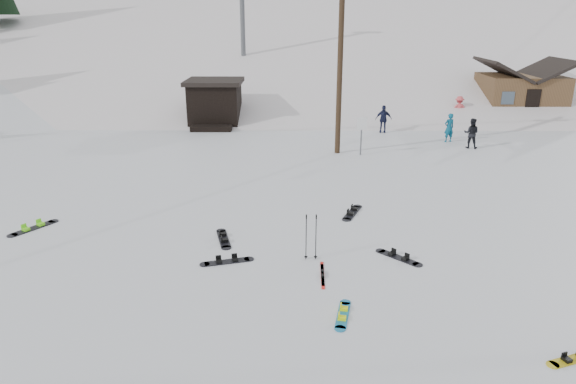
{
  "coord_description": "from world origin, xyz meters",
  "views": [
    {
      "loc": [
        -0.23,
        -10.68,
        6.46
      ],
      "look_at": [
        -0.36,
        3.96,
        1.4
      ],
      "focal_mm": 32.0,
      "sensor_mm": 36.0,
      "label": 1
    }
  ],
  "objects_px": {
    "hero_snowboard": "(343,314)",
    "hero_skis": "(323,274)",
    "utility_pole": "(340,55)",
    "cabin": "(520,94)"
  },
  "relations": [
    {
      "from": "cabin",
      "to": "hero_snowboard",
      "type": "height_order",
      "value": "cabin"
    },
    {
      "from": "cabin",
      "to": "hero_skis",
      "type": "distance_m",
      "value": 26.91
    },
    {
      "from": "hero_snowboard",
      "to": "utility_pole",
      "type": "bearing_deg",
      "value": 7.3
    },
    {
      "from": "utility_pole",
      "to": "hero_skis",
      "type": "bearing_deg",
      "value": -96.43
    },
    {
      "from": "cabin",
      "to": "hero_skis",
      "type": "height_order",
      "value": "cabin"
    },
    {
      "from": "utility_pole",
      "to": "hero_snowboard",
      "type": "bearing_deg",
      "value": -94.2
    },
    {
      "from": "hero_snowboard",
      "to": "hero_skis",
      "type": "height_order",
      "value": "hero_snowboard"
    },
    {
      "from": "utility_pole",
      "to": "hero_snowboard",
      "type": "xyz_separation_m",
      "value": [
        -1.07,
        -14.58,
        -4.66
      ]
    },
    {
      "from": "utility_pole",
      "to": "hero_skis",
      "type": "distance_m",
      "value": 13.58
    },
    {
      "from": "cabin",
      "to": "hero_skis",
      "type": "relative_size",
      "value": 3.63
    }
  ]
}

